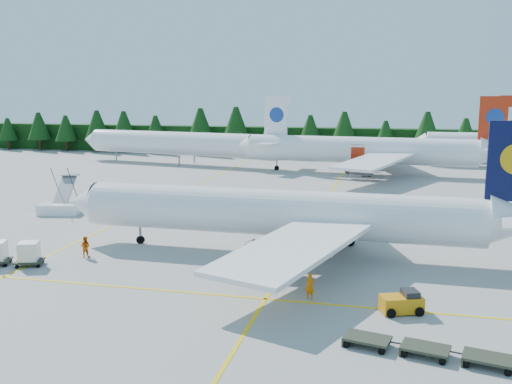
% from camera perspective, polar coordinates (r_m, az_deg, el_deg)
% --- Properties ---
extents(ground, '(320.00, 320.00, 0.00)m').
position_cam_1_polar(ground, '(45.65, -4.86, -7.43)').
color(ground, '#9E9E98').
rests_on(ground, ground).
extents(taxi_stripe_a, '(0.25, 120.00, 0.01)m').
position_cam_1_polar(taxi_stripe_a, '(68.68, -10.82, -1.64)').
color(taxi_stripe_a, yellow).
rests_on(taxi_stripe_a, ground).
extents(taxi_stripe_b, '(0.25, 120.00, 0.01)m').
position_cam_1_polar(taxi_stripe_b, '(63.32, 5.97, -2.50)').
color(taxi_stripe_b, yellow).
rests_on(taxi_stripe_b, ground).
extents(taxi_stripe_cross, '(80.00, 0.25, 0.01)m').
position_cam_1_polar(taxi_stripe_cross, '(40.29, -7.55, -9.88)').
color(taxi_stripe_cross, yellow).
rests_on(taxi_stripe_cross, ground).
extents(treeline_hedge, '(220.00, 4.00, 6.00)m').
position_cam_1_polar(treeline_hedge, '(124.57, 6.92, 5.02)').
color(treeline_hedge, black).
rests_on(treeline_hedge, ground).
extents(airliner_navy, '(39.61, 32.60, 11.52)m').
position_cam_1_polar(airliner_navy, '(48.46, 1.37, -2.14)').
color(airliner_navy, white).
rests_on(airliner_navy, ground).
extents(airliner_red, '(44.70, 36.69, 12.99)m').
position_cam_1_polar(airliner_red, '(97.61, 9.87, 4.12)').
color(airliner_red, white).
rests_on(airliner_red, ground).
extents(airliner_far_left, '(43.92, 11.55, 12.87)m').
position_cam_1_polar(airliner_far_left, '(110.82, -8.50, 4.91)').
color(airliner_far_left, white).
rests_on(airliner_far_left, ground).
extents(airstairs, '(4.84, 6.57, 4.01)m').
position_cam_1_polar(airstairs, '(68.36, -18.99, -1.33)').
color(airstairs, white).
rests_on(airstairs, ground).
extents(service_truck, '(6.97, 4.92, 3.17)m').
position_cam_1_polar(service_truck, '(51.87, 6.25, -3.53)').
color(service_truck, white).
rests_on(service_truck, ground).
extents(baggage_tug, '(2.85, 2.15, 1.36)m').
position_cam_1_polar(baggage_tug, '(37.38, 14.43, -10.65)').
color(baggage_tug, orange).
rests_on(baggage_tug, ground).
extents(dolly_train, '(11.75, 3.45, 0.14)m').
position_cam_1_polar(dolly_train, '(32.03, 19.39, -14.91)').
color(dolly_train, '#303426').
rests_on(dolly_train, ground).
extents(uld_pair, '(5.16, 2.67, 1.61)m').
position_cam_1_polar(uld_pair, '(49.44, -23.16, -5.55)').
color(uld_pair, '#303426').
rests_on(uld_pair, ground).
extents(crew_a, '(0.69, 0.51, 1.72)m').
position_cam_1_polar(crew_a, '(38.60, 5.42, -9.39)').
color(crew_a, orange).
rests_on(crew_a, ground).
extents(crew_b, '(0.93, 0.76, 1.77)m').
position_cam_1_polar(crew_b, '(49.83, -16.71, -5.27)').
color(crew_b, '#D75104').
rests_on(crew_b, ground).
extents(crew_c, '(0.77, 0.94, 1.96)m').
position_cam_1_polar(crew_c, '(50.56, 8.35, -4.62)').
color(crew_c, orange).
rests_on(crew_c, ground).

